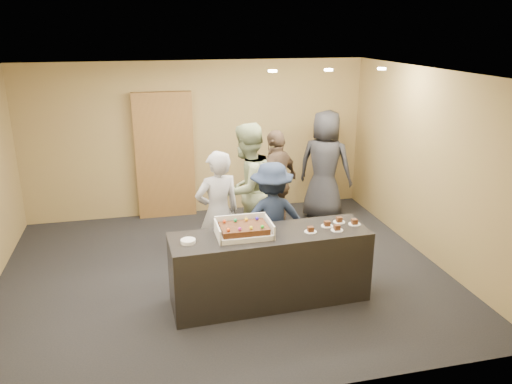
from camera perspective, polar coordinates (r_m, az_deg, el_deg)
room at (r=6.50m, az=-3.89°, el=1.44°), size 6.04×6.00×2.70m
serving_counter at (r=6.15m, az=1.61°, el=-8.59°), size 2.42×0.79×0.90m
storage_cabinet at (r=8.82m, az=-10.39°, el=4.08°), size 1.00×0.15×2.20m
cake_box at (r=5.90m, az=-1.43°, el=-4.54°), size 0.64×0.45×0.19m
sheet_cake at (r=5.85m, az=-1.39°, el=-4.15°), size 0.55×0.38×0.11m
plate_stack at (r=5.75m, az=-7.76°, el=-5.60°), size 0.17×0.17×0.04m
slice_a at (r=6.02m, az=6.26°, el=-4.36°), size 0.15×0.15×0.07m
slice_b at (r=6.21m, az=8.12°, el=-3.70°), size 0.15×0.15×0.07m
slice_c at (r=6.11m, az=9.24°, el=-4.14°), size 0.15×0.15×0.07m
slice_d at (r=6.36m, az=9.48°, el=-3.23°), size 0.15×0.15×0.07m
slice_e at (r=6.33m, az=11.19°, el=-3.46°), size 0.15×0.15×0.07m
person_server_grey at (r=6.71m, az=-4.38°, el=-2.42°), size 0.71×0.55×1.72m
person_sage_man at (r=7.29m, az=-1.09°, el=0.30°), size 1.20×1.16×1.95m
person_navy_man at (r=6.72m, az=1.78°, el=-3.08°), size 1.02×0.60×1.56m
person_brown_extra at (r=7.92m, az=2.37°, el=0.97°), size 1.05×0.97×1.73m
person_dark_suit at (r=8.68m, az=7.89°, el=3.01°), size 1.11×1.05×1.92m
ceiling_spotlights at (r=7.14m, az=8.29°, el=13.65°), size 1.72×0.12×0.03m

